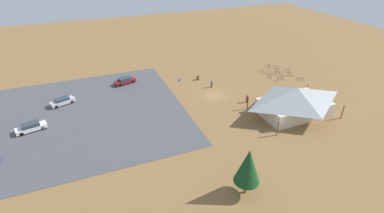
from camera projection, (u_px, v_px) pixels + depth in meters
name	position (u px, v px, depth m)	size (l,w,h in m)	color
ground	(215.00, 95.00, 59.35)	(160.00, 160.00, 0.00)	olive
parking_lot_asphalt	(82.00, 115.00, 52.42)	(36.28, 34.21, 0.05)	#4C4C51
bike_pavilion	(295.00, 100.00, 51.53)	(14.13, 9.47, 5.26)	beige
trash_bin	(198.00, 78.00, 65.87)	(0.60, 0.60, 0.90)	brown
lot_sign	(179.00, 82.00, 61.48)	(0.56, 0.08, 2.20)	#99999E
pine_east	(248.00, 166.00, 34.16)	(3.19, 3.19, 6.65)	brown
bicycle_teal_yard_front	(278.00, 74.00, 68.23)	(1.04, 1.49, 0.87)	black
bicycle_yellow_back_row	(263.00, 71.00, 69.57)	(0.48, 1.72, 0.81)	black
bicycle_white_lone_east	(276.00, 67.00, 71.72)	(1.25, 1.12, 0.79)	black
bicycle_green_lone_west	(290.00, 74.00, 67.75)	(1.22, 1.27, 0.82)	black
bicycle_red_edge_north	(269.00, 76.00, 66.86)	(0.48, 1.73, 0.74)	black
bicycle_purple_yard_right	(300.00, 79.00, 65.63)	(1.14, 1.31, 0.80)	black
bicycle_black_front_row	(278.00, 79.00, 65.48)	(1.17, 1.23, 0.80)	black
bicycle_silver_yard_left	(270.00, 73.00, 68.55)	(1.68, 0.60, 0.85)	black
bicycle_blue_yard_center	(288.00, 70.00, 69.98)	(0.63, 1.63, 0.85)	black
bicycle_orange_near_porch	(282.00, 77.00, 66.51)	(0.53, 1.69, 0.90)	black
bicycle_teal_by_bin	(269.00, 66.00, 72.43)	(0.63, 1.68, 0.87)	black
bicycle_yellow_mid_cluster	(278.00, 70.00, 70.09)	(0.48, 1.72, 0.79)	black
car_white_second_row	(31.00, 127.00, 47.79)	(5.01, 2.74, 1.41)	white
car_silver_aisle_side	(62.00, 101.00, 55.58)	(4.78, 3.15, 1.37)	#BCBCC1
car_maroon_front_row	(125.00, 81.00, 63.77)	(4.84, 2.86, 1.46)	maroon
visitor_at_bikes	(212.00, 83.00, 62.21)	(0.38, 0.36, 1.75)	#2D3347
visitor_near_lot	(247.00, 98.00, 56.28)	(0.36, 0.37, 1.74)	#2D3347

